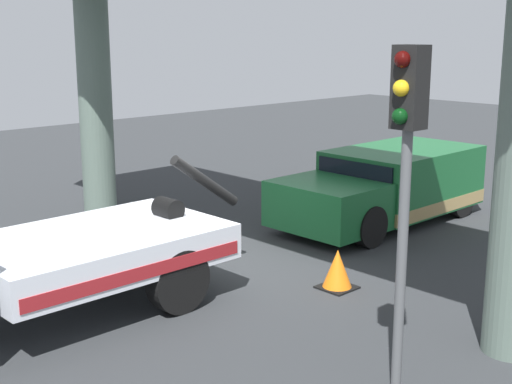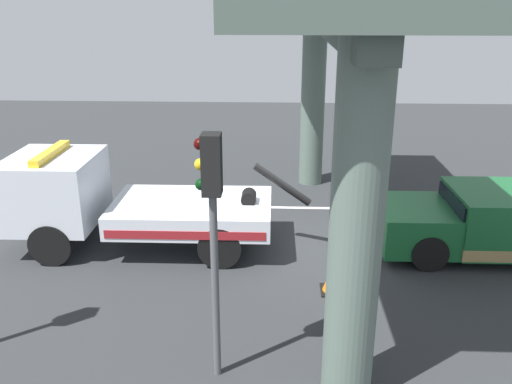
{
  "view_description": "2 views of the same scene",
  "coord_description": "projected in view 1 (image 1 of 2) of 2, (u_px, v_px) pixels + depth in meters",
  "views": [
    {
      "loc": [
        7.97,
        9.21,
        4.21
      ],
      "look_at": [
        -0.2,
        0.57,
        1.47
      ],
      "focal_mm": 49.8,
      "sensor_mm": 36.0,
      "label": 1
    },
    {
      "loc": [
        0.56,
        12.04,
        5.81
      ],
      "look_at": [
        1.1,
        -0.87,
        1.16
      ],
      "focal_mm": 37.54,
      "sensor_mm": 36.0,
      "label": 2
    }
  ],
  "objects": [
    {
      "name": "lane_stripe_mid",
      "position": [
        140.0,
        236.0,
        14.75
      ],
      "size": [
        2.6,
        0.16,
        0.01
      ],
      "primitive_type": "cube",
      "color": "silver",
      "rests_on": "ground"
    },
    {
      "name": "traffic_cone_orange",
      "position": [
        337.0,
        270.0,
        11.74
      ],
      "size": [
        0.56,
        0.56,
        0.67
      ],
      "color": "orange",
      "rests_on": "ground"
    },
    {
      "name": "traffic_light_far",
      "position": [
        406.0,
        146.0,
        7.74
      ],
      "size": [
        0.39,
        0.32,
        4.05
      ],
      "color": "#515456",
      "rests_on": "ground"
    },
    {
      "name": "lane_stripe_west",
      "position": [
        329.0,
        192.0,
        18.77
      ],
      "size": [
        2.6,
        0.16,
        0.01
      ],
      "primitive_type": "cube",
      "color": "silver",
      "rests_on": "ground"
    },
    {
      "name": "ground_plane",
      "position": [
        226.0,
        271.0,
        12.82
      ],
      "size": [
        60.0,
        40.0,
        0.1
      ],
      "primitive_type": "cube",
      "color": "#2D3033"
    },
    {
      "name": "towed_van_green",
      "position": [
        387.0,
        187.0,
        15.81
      ],
      "size": [
        5.21,
        2.24,
        1.58
      ],
      "color": "#195B2D",
      "rests_on": "ground"
    }
  ]
}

